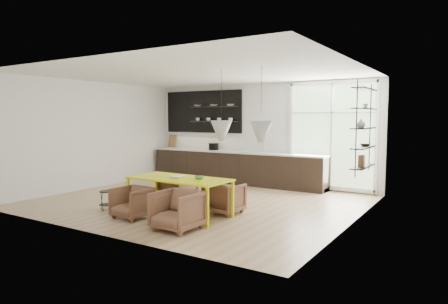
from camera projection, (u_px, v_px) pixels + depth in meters
room at (244, 137)px, 9.66m from camera, size 7.02×6.01×2.91m
kitchen_run at (233, 163)px, 11.75m from camera, size 5.54×0.69×2.75m
right_shelving at (363, 131)px, 8.23m from camera, size 0.26×1.22×1.90m
dining_table at (179, 180)px, 7.77m from camera, size 2.06×0.96×0.75m
armchair_back_left at (178, 190)px, 8.82m from camera, size 0.73×0.75×0.64m
armchair_back_right at (224, 198)px, 8.00m from camera, size 0.69×0.71×0.62m
armchair_front_left at (132, 203)px, 7.60m from camera, size 0.68×0.70×0.60m
armchair_front_right at (177, 210)px, 6.80m from camera, size 0.74×0.76×0.68m
wire_stool at (107, 198)px, 8.30m from camera, size 0.32×0.32×0.40m
table_book at (172, 176)px, 7.90m from camera, size 0.28×0.34×0.03m
table_bowl at (199, 177)px, 7.63m from camera, size 0.23×0.23×0.06m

